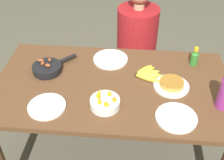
# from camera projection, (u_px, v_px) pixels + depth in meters

# --- Properties ---
(ground_plane) EXTENTS (14.00, 14.00, 0.00)m
(ground_plane) POSITION_uv_depth(u_px,v_px,m) (112.00, 155.00, 2.31)
(ground_plane) COLOR #565142
(dining_table) EXTENTS (1.55, 0.86, 0.77)m
(dining_table) POSITION_uv_depth(u_px,v_px,m) (112.00, 96.00, 1.90)
(dining_table) COLOR brown
(dining_table) RESTS_ON ground_plane
(banana_bunch) EXTENTS (0.19, 0.21, 0.04)m
(banana_bunch) POSITION_uv_depth(u_px,v_px,m) (146.00, 74.00, 1.88)
(banana_bunch) COLOR yellow
(banana_bunch) RESTS_ON dining_table
(skillet) EXTENTS (0.27, 0.27, 0.08)m
(skillet) POSITION_uv_depth(u_px,v_px,m) (48.00, 68.00, 1.92)
(skillet) COLOR black
(skillet) RESTS_ON dining_table
(frittata_plate_center) EXTENTS (0.23, 0.23, 0.05)m
(frittata_plate_center) POSITION_uv_depth(u_px,v_px,m) (171.00, 85.00, 1.79)
(frittata_plate_center) COLOR white
(frittata_plate_center) RESTS_ON dining_table
(empty_plate_near_front) EXTENTS (0.25, 0.25, 0.02)m
(empty_plate_near_front) POSITION_uv_depth(u_px,v_px,m) (110.00, 59.00, 2.04)
(empty_plate_near_front) COLOR white
(empty_plate_near_front) RESTS_ON dining_table
(empty_plate_far_left) EXTENTS (0.24, 0.24, 0.02)m
(empty_plate_far_left) POSITION_uv_depth(u_px,v_px,m) (176.00, 118.00, 1.59)
(empty_plate_far_left) COLOR white
(empty_plate_far_left) RESTS_ON dining_table
(empty_plate_far_right) EXTENTS (0.22, 0.22, 0.02)m
(empty_plate_far_right) POSITION_uv_depth(u_px,v_px,m) (47.00, 106.00, 1.66)
(empty_plate_far_right) COLOR white
(empty_plate_far_right) RESTS_ON dining_table
(fruit_bowl_mango) EXTENTS (0.18, 0.18, 0.11)m
(fruit_bowl_mango) POSITION_uv_depth(u_px,v_px,m) (105.00, 102.00, 1.65)
(fruit_bowl_mango) COLOR white
(fruit_bowl_mango) RESTS_ON dining_table
(hot_sauce_bottle) EXTENTS (0.05, 0.05, 0.14)m
(hot_sauce_bottle) POSITION_uv_depth(u_px,v_px,m) (195.00, 57.00, 1.96)
(hot_sauce_bottle) COLOR #337F2D
(hot_sauce_bottle) RESTS_ON dining_table
(person_figure) EXTENTS (0.38, 0.38, 1.21)m
(person_figure) POSITION_uv_depth(u_px,v_px,m) (136.00, 57.00, 2.55)
(person_figure) COLOR black
(person_figure) RESTS_ON ground_plane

